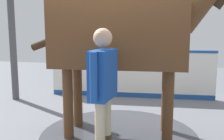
# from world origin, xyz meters

# --- Properties ---
(ground_plane) EXTENTS (16.00, 16.00, 0.02)m
(ground_plane) POSITION_xyz_m (0.00, 0.00, -0.01)
(ground_plane) COLOR slate
(wet_patch) EXTENTS (2.58, 2.58, 0.00)m
(wet_patch) POSITION_xyz_m (-0.18, -0.10, 0.00)
(wet_patch) COLOR #42444C
(wet_patch) RESTS_ON ground
(barrier_wall) EXTENTS (0.31, 4.09, 1.21)m
(barrier_wall) POSITION_xyz_m (2.23, 0.03, 0.56)
(barrier_wall) COLOR white
(barrier_wall) RESTS_ON ground
(roof_post_far) EXTENTS (0.16, 0.16, 3.07)m
(roof_post_far) POSITION_xyz_m (1.45, 2.78, 1.54)
(roof_post_far) COLOR #4C4C51
(roof_post_far) RESTS_ON ground
(horse) EXTENTS (1.10, 3.47, 2.84)m
(horse) POSITION_xyz_m (-0.17, -0.23, 1.65)
(horse) COLOR brown
(horse) RESTS_ON ground
(handler) EXTENTS (0.69, 0.28, 1.74)m
(handler) POSITION_xyz_m (-1.16, -0.08, 1.01)
(handler) COLOR #47331E
(handler) RESTS_ON ground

